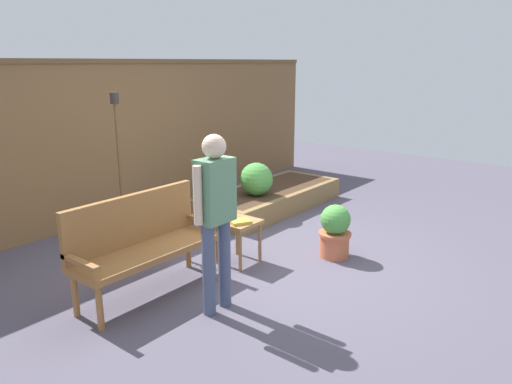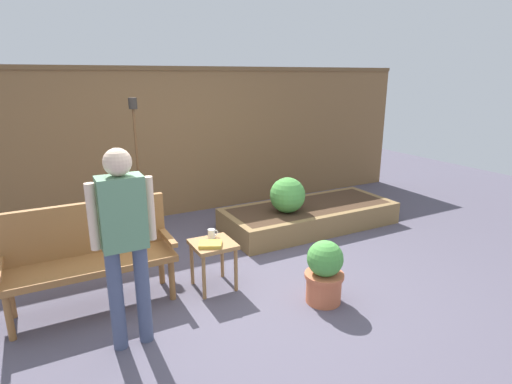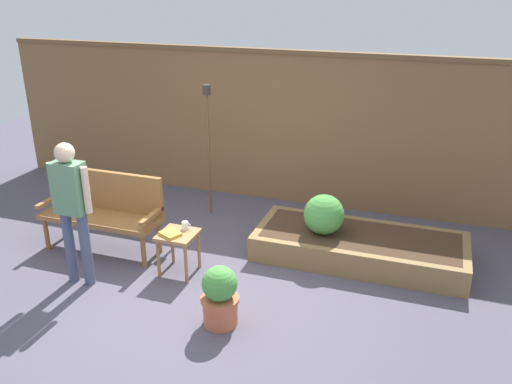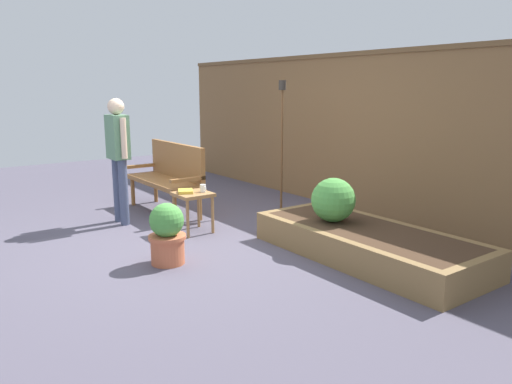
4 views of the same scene
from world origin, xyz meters
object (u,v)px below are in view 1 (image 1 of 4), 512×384
tiki_torch (118,141)px  shrub_near_bench (256,179)px  potted_boxwood (335,231)px  cup_on_table (232,214)px  book_on_table (240,222)px  person_by_bench (215,209)px  garden_bench (141,238)px  side_table (238,228)px

tiki_torch → shrub_near_bench: bearing=-22.2°
potted_boxwood → cup_on_table: bearing=131.8°
book_on_table → cup_on_table: bearing=90.5°
shrub_near_bench → person_by_bench: bearing=-148.6°
cup_on_table → tiki_torch: size_ratio=0.06×
potted_boxwood → shrub_near_bench: bearing=69.1°
garden_bench → person_by_bench: bearing=-76.4°
shrub_near_bench → garden_bench: bearing=-165.8°
side_table → person_by_bench: person_by_bench is taller
garden_bench → potted_boxwood: size_ratio=2.39×
potted_boxwood → shrub_near_bench: 1.75m
side_table → shrub_near_bench: 1.67m
garden_bench → person_by_bench: size_ratio=0.92×
side_table → book_on_table: book_on_table is taller
garden_bench → cup_on_table: bearing=-6.7°
person_by_bench → tiki_torch: bearing=74.7°
garden_bench → tiki_torch: bearing=60.2°
tiki_torch → person_by_bench: size_ratio=1.14×
side_table → person_by_bench: (-0.90, -0.53, 0.54)m
side_table → potted_boxwood: bearing=-42.5°
potted_boxwood → person_by_bench: size_ratio=0.39×
book_on_table → shrub_near_bench: 1.75m
cup_on_table → potted_boxwood: bearing=-48.2°
cup_on_table → shrub_near_bench: 1.58m
potted_boxwood → person_by_bench: bearing=173.3°
side_table → book_on_table: (-0.05, -0.07, 0.10)m
cup_on_table → garden_bench: bearing=173.3°
side_table → person_by_bench: size_ratio=0.31×
side_table → potted_boxwood: potted_boxwood is taller
garden_bench → book_on_table: 1.09m
cup_on_table → potted_boxwood: (0.76, -0.85, -0.22)m
potted_boxwood → tiki_torch: 2.74m
potted_boxwood → person_by_bench: (-1.70, 0.20, 0.63)m
side_table → shrub_near_bench: shrub_near_bench is taller
cup_on_table → side_table: bearing=-108.0°
garden_bench → shrub_near_bench: size_ratio=3.10×
garden_bench → potted_boxwood: bearing=-27.4°
side_table → shrub_near_bench: bearing=32.0°
shrub_near_bench → side_table: bearing=-148.0°
cup_on_table → book_on_table: 0.21m
book_on_table → person_by_bench: bearing=-125.1°
shrub_near_bench → potted_boxwood: bearing=-110.9°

